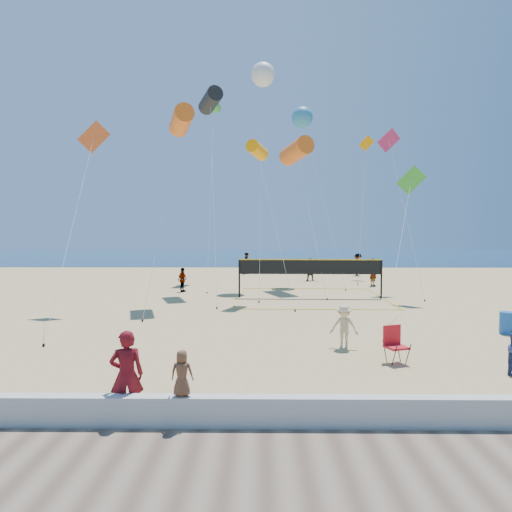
{
  "coord_description": "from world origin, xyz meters",
  "views": [
    {
      "loc": [
        -1.02,
        -11.69,
        3.79
      ],
      "look_at": [
        -1.18,
        2.0,
        3.07
      ],
      "focal_mm": 32.0,
      "sensor_mm": 36.0,
      "label": 1
    }
  ],
  "objects_px": {
    "camp_chair": "(394,342)",
    "trash_barrel": "(507,323)",
    "volleyball_net": "(310,271)",
    "woman": "(127,375)"
  },
  "relations": [
    {
      "from": "camp_chair",
      "to": "volleyball_net",
      "type": "xyz_separation_m",
      "value": [
        -1.05,
        13.12,
        0.91
      ]
    },
    {
      "from": "woman",
      "to": "camp_chair",
      "type": "distance_m",
      "value": 7.76
    },
    {
      "from": "trash_barrel",
      "to": "volleyball_net",
      "type": "relative_size",
      "value": 0.09
    },
    {
      "from": "woman",
      "to": "trash_barrel",
      "type": "relative_size",
      "value": 2.25
    },
    {
      "from": "volleyball_net",
      "to": "woman",
      "type": "bearing_deg",
      "value": -106.38
    },
    {
      "from": "woman",
      "to": "camp_chair",
      "type": "height_order",
      "value": "woman"
    },
    {
      "from": "camp_chair",
      "to": "trash_barrel",
      "type": "height_order",
      "value": "camp_chair"
    },
    {
      "from": "trash_barrel",
      "to": "woman",
      "type": "bearing_deg",
      "value": -146.19
    },
    {
      "from": "camp_chair",
      "to": "trash_barrel",
      "type": "distance_m",
      "value": 6.59
    },
    {
      "from": "woman",
      "to": "trash_barrel",
      "type": "bearing_deg",
      "value": -159.93
    }
  ]
}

